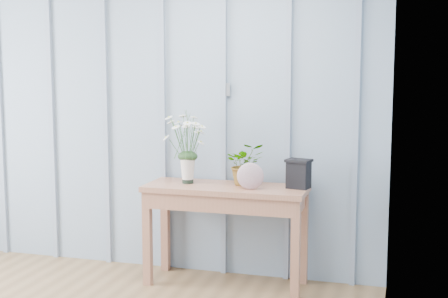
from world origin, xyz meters
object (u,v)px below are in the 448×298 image
(daisy_vase, at_px, (188,140))
(felt_disc_vessel, at_px, (250,176))
(carved_box, at_px, (299,173))
(sideboard, at_px, (226,201))

(daisy_vase, xyz_separation_m, felt_disc_vessel, (0.51, -0.11, -0.24))
(felt_disc_vessel, distance_m, carved_box, 0.35)
(carved_box, bearing_deg, daisy_vase, -177.66)
(sideboard, bearing_deg, daisy_vase, 176.22)
(felt_disc_vessel, xyz_separation_m, carved_box, (0.32, 0.14, 0.01))
(sideboard, distance_m, felt_disc_vessel, 0.31)
(felt_disc_vessel, height_order, carved_box, carved_box)
(sideboard, xyz_separation_m, felt_disc_vessel, (0.21, -0.09, 0.21))
(daisy_vase, bearing_deg, carved_box, 2.34)
(sideboard, relative_size, carved_box, 5.67)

